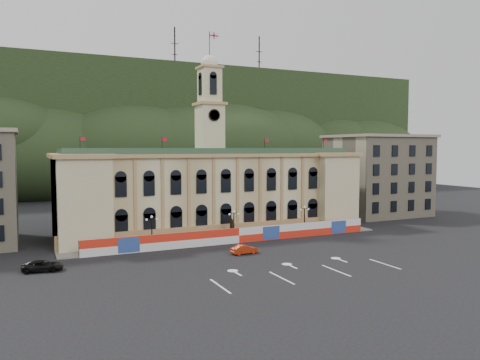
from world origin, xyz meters
name	(u,v)px	position (x,y,z in m)	size (l,w,h in m)	color
ground	(285,263)	(0.00, 0.00, 0.00)	(260.00, 260.00, 0.00)	black
lane_markings	(305,272)	(0.00, -5.00, 0.00)	(26.00, 10.00, 0.02)	white
hill_ridge	(118,137)	(0.03, 121.99, 19.48)	(230.00, 80.00, 64.00)	black
city_hall	(211,189)	(0.00, 27.63, 7.85)	(56.20, 17.60, 37.10)	beige
side_building_right	(378,175)	(43.00, 30.93, 9.33)	(21.00, 17.00, 18.60)	tan
hoarding_fence	(239,235)	(0.06, 15.07, 1.25)	(50.00, 0.44, 2.50)	red
pavement	(232,239)	(0.00, 17.75, 0.08)	(56.00, 5.50, 0.16)	slate
statue	(231,233)	(0.00, 18.00, 1.19)	(1.40, 1.40, 3.72)	#595651
lamp_left	(152,229)	(-14.00, 17.00, 3.07)	(1.96, 0.44, 5.15)	black
lamp_center	(234,223)	(0.00, 17.00, 3.07)	(1.96, 0.44, 5.15)	black
lamp_right	(305,217)	(14.00, 17.00, 3.07)	(1.96, 0.44, 5.15)	black
red_sedan	(244,249)	(-2.58, 7.44, 0.67)	(4.16, 1.65, 1.35)	#9D240B
black_suv	(43,266)	(-30.00, 9.37, 0.69)	(5.25, 3.04, 1.38)	black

